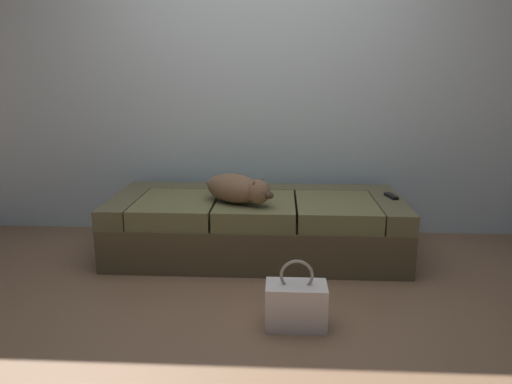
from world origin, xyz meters
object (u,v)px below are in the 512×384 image
(couch, at_px, (256,226))
(dog_tan, at_px, (238,189))
(handbag, at_px, (296,305))
(tv_remote, at_px, (391,196))

(couch, bearing_deg, dog_tan, -124.96)
(couch, height_order, handbag, couch)
(dog_tan, bearing_deg, couch, 55.04)
(dog_tan, xyz_separation_m, handbag, (0.38, -0.87, -0.41))
(handbag, bearing_deg, tv_remote, 56.41)
(couch, relative_size, handbag, 5.53)
(dog_tan, distance_m, handbag, 1.03)
(tv_remote, xyz_separation_m, handbag, (-0.71, -1.07, -0.32))
(dog_tan, bearing_deg, handbag, -66.37)
(dog_tan, relative_size, handbag, 1.43)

